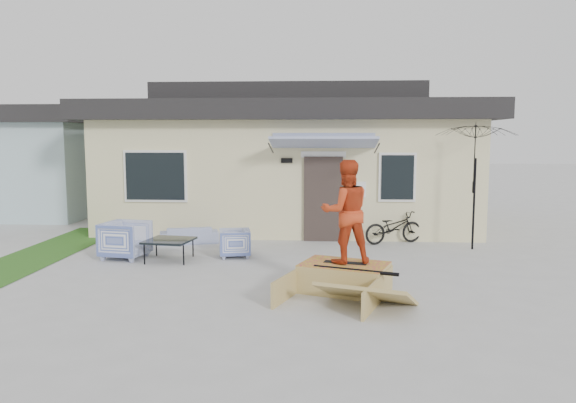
# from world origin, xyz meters

# --- Properties ---
(ground) EXTENTS (90.00, 90.00, 0.00)m
(ground) POSITION_xyz_m (0.00, 0.00, 0.00)
(ground) COLOR #ACABAA
(ground) RESTS_ON ground
(grass_strip) EXTENTS (1.40, 8.00, 0.01)m
(grass_strip) POSITION_xyz_m (-5.20, 2.00, 0.00)
(grass_strip) COLOR #27591B
(grass_strip) RESTS_ON ground
(house) EXTENTS (10.80, 8.49, 4.10)m
(house) POSITION_xyz_m (0.00, 7.99, 1.94)
(house) COLOR beige
(house) RESTS_ON ground
(neighbor_house) EXTENTS (8.60, 7.60, 3.50)m
(neighbor_house) POSITION_xyz_m (-10.50, 10.00, 1.78)
(neighbor_house) COLOR #A0BBC4
(neighbor_house) RESTS_ON ground
(loveseat) EXTENTS (1.46, 0.78, 0.55)m
(loveseat) POSITION_xyz_m (-2.26, 4.01, 0.27)
(loveseat) COLOR #4458A8
(loveseat) RESTS_ON ground
(armchair_left) EXTENTS (0.94, 0.98, 0.88)m
(armchair_left) POSITION_xyz_m (-3.19, 2.23, 0.44)
(armchair_left) COLOR #4458A8
(armchair_left) RESTS_ON ground
(armchair_right) EXTENTS (0.72, 0.75, 0.67)m
(armchair_right) POSITION_xyz_m (-0.90, 2.53, 0.33)
(armchair_right) COLOR #4458A8
(armchair_right) RESTS_ON ground
(coffee_table) EXTENTS (1.04, 1.04, 0.45)m
(coffee_table) POSITION_xyz_m (-2.21, 2.10, 0.22)
(coffee_table) COLOR black
(coffee_table) RESTS_ON ground
(bicycle) EXTENTS (1.61, 1.08, 0.97)m
(bicycle) POSITION_xyz_m (2.71, 4.26, 0.49)
(bicycle) COLOR black
(bicycle) RESTS_ON ground
(patio_umbrella) EXTENTS (2.17, 2.08, 2.20)m
(patio_umbrella) POSITION_xyz_m (4.45, 3.68, 1.75)
(patio_umbrella) COLOR black
(patio_umbrella) RESTS_ON ground
(skate_ramp) EXTENTS (1.94, 2.22, 0.47)m
(skate_ramp) POSITION_xyz_m (1.36, 0.00, 0.23)
(skate_ramp) COLOR #A88E50
(skate_ramp) RESTS_ON ground
(skateboard) EXTENTS (0.74, 0.35, 0.05)m
(skateboard) POSITION_xyz_m (1.38, 0.05, 0.49)
(skateboard) COLOR black
(skateboard) RESTS_ON skate_ramp
(skater) EXTENTS (0.97, 0.83, 1.72)m
(skater) POSITION_xyz_m (1.38, 0.05, 1.37)
(skater) COLOR red
(skater) RESTS_ON skateboard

